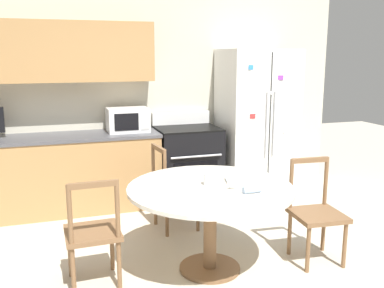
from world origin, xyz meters
TOP-DOWN VIEW (x-y plane):
  - back_wall at (-0.30, 2.59)m, footprint 5.20×0.44m
  - kitchen_counter at (-1.09, 2.29)m, footprint 2.24×0.64m
  - refrigerator at (1.33, 2.21)m, footprint 0.90×0.76m
  - oven_range at (0.41, 2.26)m, footprint 0.77×0.68m
  - microwave at (-0.32, 2.34)m, footprint 0.48×0.38m
  - dining_table at (0.03, 0.42)m, footprint 1.38×1.38m
  - dining_chair_far at (-0.02, 1.38)m, footprint 0.46×0.46m
  - dining_chair_left at (-0.93, 0.47)m, footprint 0.43×0.43m
  - dining_chair_right at (0.99, 0.31)m, footprint 0.45×0.45m
  - candle_glass at (0.03, 0.46)m, footprint 0.08×0.08m
  - folded_napkin at (0.28, 0.16)m, footprint 0.15×0.05m
  - mail_stack at (0.29, 0.41)m, footprint 0.32×0.36m

SIDE VIEW (x-z plane):
  - dining_chair_far at x=-0.02m, z-range -0.02..0.89m
  - dining_chair_left at x=-0.93m, z-range -0.02..0.89m
  - dining_chair_right at x=0.99m, z-range -0.02..0.89m
  - kitchen_counter at x=-1.09m, z-range 0.00..0.90m
  - oven_range at x=0.41m, z-range -0.07..1.01m
  - dining_table at x=0.03m, z-range 0.25..0.99m
  - mail_stack at x=0.29m, z-range 0.74..0.77m
  - folded_napkin at x=0.28m, z-range 0.74..0.80m
  - candle_glass at x=0.03m, z-range 0.74..0.83m
  - refrigerator at x=1.33m, z-range 0.00..1.87m
  - microwave at x=-0.32m, z-range 0.90..1.18m
  - back_wall at x=-0.30m, z-range 0.15..2.75m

